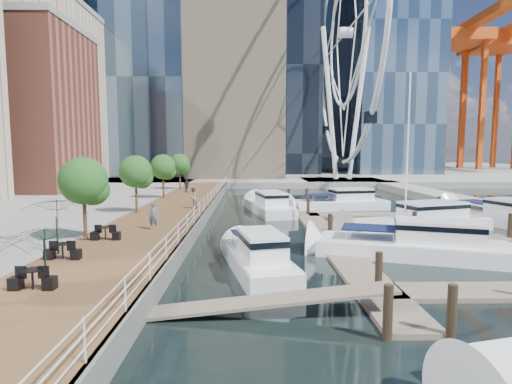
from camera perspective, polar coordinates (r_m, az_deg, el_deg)
name	(u,v)px	position (r m, az deg, el deg)	size (l,w,h in m)	color
ground	(299,280)	(18.95, 6.23, -12.33)	(520.00, 520.00, 0.00)	black
boardwalk	(169,217)	(33.98, -12.27, -3.45)	(6.00, 60.00, 1.00)	brown
seawall	(205,217)	(33.51, -7.23, -3.49)	(0.25, 60.00, 1.00)	#595954
land_far	(258,170)	(120.01, 0.25, 3.23)	(200.00, 114.00, 1.00)	gray
breakwater	(480,207)	(44.26, 29.40, -1.94)	(4.00, 60.00, 1.00)	gray
pier	(342,182)	(71.94, 12.24, 1.38)	(14.00, 12.00, 1.00)	gray
railing	(204,204)	(33.37, -7.42, -1.76)	(0.10, 60.00, 1.05)	white
floating_docks	(394,228)	(30.15, 19.09, -4.82)	(16.00, 34.00, 2.60)	#6D6051
ferris_wheel	(346,33)	(74.48, 12.69, 21.27)	(5.80, 45.60, 47.80)	white
port_cranes	(498,101)	(134.09, 31.24, 11.01)	(40.00, 52.00, 38.00)	#D84C14
street_trees	(136,172)	(33.19, -16.82, 2.80)	(2.60, 42.60, 4.60)	#3F2B1C
cafe_tables	(49,264)	(18.39, -27.41, -9.08)	(2.50, 13.70, 0.74)	black
yacht_foreground	(412,257)	(24.20, 21.39, -8.68)	(3.05, 11.38, 2.15)	white
pedestrian_near	(154,216)	(25.92, -14.43, -3.31)	(0.63, 0.41, 1.72)	#4E5868
pedestrian_mid	(193,197)	(34.79, -8.98, -0.77)	(0.92, 0.72, 1.90)	gray
pedestrian_far	(187,186)	(48.28, -9.87, 0.90)	(0.98, 0.41, 1.67)	#2E353A
moored_yachts	(403,231)	(31.57, 20.26, -5.31)	(25.57, 37.01, 11.50)	white
cafe_seating	(34,248)	(17.19, -29.11, -7.00)	(5.78, 11.97, 2.72)	#0F3917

